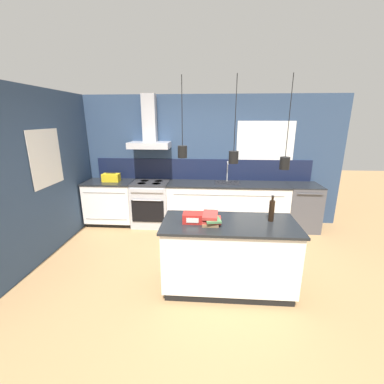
# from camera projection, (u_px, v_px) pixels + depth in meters

# --- Properties ---
(ground_plane) EXTENTS (16.00, 16.00, 0.00)m
(ground_plane) POSITION_uv_depth(u_px,v_px,m) (197.00, 272.00, 3.73)
(ground_plane) COLOR #A87F51
(ground_plane) RESTS_ON ground
(wall_back) EXTENTS (5.60, 2.43, 2.60)m
(wall_back) POSITION_uv_depth(u_px,v_px,m) (199.00, 158.00, 5.27)
(wall_back) COLOR navy
(wall_back) RESTS_ON ground_plane
(wall_left) EXTENTS (0.08, 3.80, 2.60)m
(wall_left) POSITION_uv_depth(u_px,v_px,m) (52.00, 172.00, 4.20)
(wall_left) COLOR navy
(wall_left) RESTS_ON ground_plane
(counter_run_left) EXTENTS (0.98, 0.64, 0.91)m
(counter_run_left) POSITION_uv_depth(u_px,v_px,m) (111.00, 202.00, 5.35)
(counter_run_left) COLOR black
(counter_run_left) RESTS_ON ground_plane
(counter_run_sink) EXTENTS (2.37, 0.64, 1.32)m
(counter_run_sink) POSITION_uv_depth(u_px,v_px,m) (227.00, 205.00, 5.19)
(counter_run_sink) COLOR black
(counter_run_sink) RESTS_ON ground_plane
(oven_range) EXTENTS (0.74, 0.66, 0.91)m
(oven_range) POSITION_uv_depth(u_px,v_px,m) (151.00, 204.00, 5.29)
(oven_range) COLOR #B5B5BA
(oven_range) RESTS_ON ground_plane
(dishwasher) EXTENTS (0.61, 0.65, 0.91)m
(dishwasher) POSITION_uv_depth(u_px,v_px,m) (302.00, 207.00, 5.08)
(dishwasher) COLOR #4C4C51
(dishwasher) RESTS_ON ground_plane
(kitchen_island) EXTENTS (1.67, 0.77, 0.91)m
(kitchen_island) POSITION_uv_depth(u_px,v_px,m) (228.00, 255.00, 3.29)
(kitchen_island) COLOR black
(kitchen_island) RESTS_ON ground_plane
(bottle_on_island) EXTENTS (0.07, 0.07, 0.33)m
(bottle_on_island) POSITION_uv_depth(u_px,v_px,m) (272.00, 210.00, 3.17)
(bottle_on_island) COLOR black
(bottle_on_island) RESTS_ON kitchen_island
(book_stack) EXTENTS (0.24, 0.36, 0.12)m
(book_stack) POSITION_uv_depth(u_px,v_px,m) (211.00, 218.00, 3.13)
(book_stack) COLOR olive
(book_stack) RESTS_ON kitchen_island
(red_supply_box) EXTENTS (0.25, 0.19, 0.12)m
(red_supply_box) POSITION_uv_depth(u_px,v_px,m) (193.00, 218.00, 3.16)
(red_supply_box) COLOR red
(red_supply_box) RESTS_ON kitchen_island
(yellow_toolbox) EXTENTS (0.34, 0.18, 0.19)m
(yellow_toolbox) POSITION_uv_depth(u_px,v_px,m) (111.00, 178.00, 5.20)
(yellow_toolbox) COLOR gold
(yellow_toolbox) RESTS_ON counter_run_left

